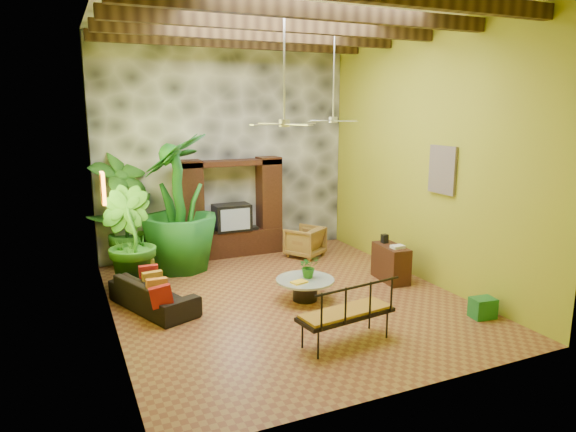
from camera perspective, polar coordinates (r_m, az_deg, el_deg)
name	(u,v)px	position (r m, az deg, el deg)	size (l,w,h in m)	color
ground	(286,298)	(9.57, -0.26, -9.14)	(7.00, 7.00, 0.00)	brown
ceiling	(285,11)	(9.07, -0.29, 21.83)	(6.00, 7.00, 0.02)	silver
back_wall	(225,149)	(12.25, -6.98, 7.44)	(6.00, 0.02, 5.00)	#A3A826
left_wall	(104,172)	(8.24, -19.77, 4.67)	(0.02, 7.00, 5.00)	#A3A826
right_wall	(424,156)	(10.55, 14.89, 6.42)	(0.02, 7.00, 5.00)	#A3A826
stone_accent_wall	(226,149)	(12.19, -6.90, 7.42)	(5.98, 0.10, 4.98)	#33363A
ceiling_beams	(285,25)	(9.03, -0.29, 20.45)	(5.95, 5.36, 0.22)	#3F2B14
entertainment_center	(232,215)	(12.12, -6.29, 0.07)	(2.40, 0.55, 2.30)	black
ceiling_fan_front	(284,110)	(8.48, -0.42, 11.66)	(1.28, 1.28, 1.86)	silver
ceiling_fan_back	(333,110)	(10.72, 5.06, 11.68)	(1.28, 1.28, 1.86)	silver
wall_art_mask	(103,188)	(9.29, -19.87, 2.91)	(0.06, 0.32, 0.55)	orange
wall_art_painting	(442,170)	(10.09, 16.79, 4.93)	(0.06, 0.70, 0.90)	#295998
sofa	(153,294)	(9.33, -14.74, -8.34)	(1.86, 0.73, 0.54)	black
wicker_armchair	(305,242)	(12.09, 1.89, -2.86)	(0.76, 0.78, 0.71)	olive
tall_plant_a	(124,209)	(11.56, -17.77, 0.72)	(1.38, 0.93, 2.61)	#255F19
tall_plant_b	(128,240)	(10.10, -17.33, -2.59)	(1.10, 0.89, 2.00)	#26681B
tall_plant_c	(179,203)	(11.11, -12.07, 1.44)	(1.65, 1.65, 2.94)	#19601E
coffee_table	(305,286)	(9.42, 1.91, -7.84)	(1.06, 1.06, 0.40)	black
centerpiece_plant	(309,266)	(9.41, 2.32, -5.62)	(0.37, 0.32, 0.41)	#24681B
yellow_tray	(299,282)	(9.17, 1.25, -7.35)	(0.27, 0.19, 0.03)	gold
iron_bench	(349,311)	(7.67, 6.76, -10.40)	(1.55, 0.74, 0.57)	black
side_console	(391,263)	(10.63, 11.35, -5.15)	(0.41, 0.91, 0.73)	#3E2013
green_bin	(483,308)	(9.29, 20.82, -9.51)	(0.39, 0.29, 0.34)	#1F742E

